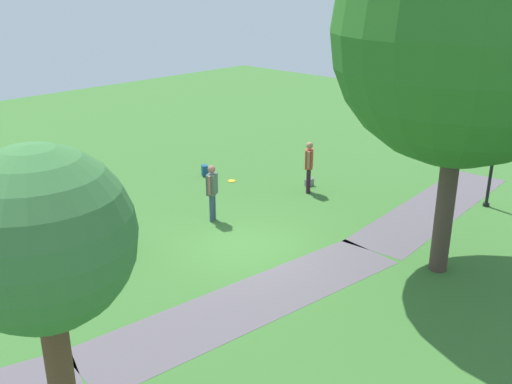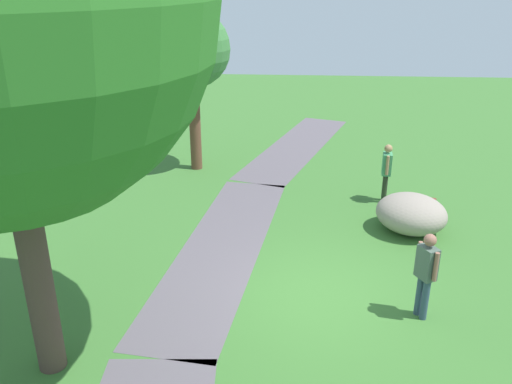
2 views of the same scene
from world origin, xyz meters
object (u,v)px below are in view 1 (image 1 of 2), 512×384
at_px(lamp_post, 496,140).
at_px(woman_with_handbag, 309,163).
at_px(man_near_boulder, 212,189).
at_px(passerby_on_path, 33,248).
at_px(spare_backpack_on_lawn, 205,171).
at_px(lawn_boulder, 97,238).
at_px(handbag_on_grass, 309,182).
at_px(young_tree_near_path, 42,243).
at_px(large_shade_tree, 466,33).
at_px(frisbee_on_grass, 232,181).
at_px(backpack_by_boulder, 44,253).

height_order(lamp_post, woman_with_handbag, lamp_post).
bearing_deg(man_near_boulder, passerby_on_path, -1.39).
bearing_deg(passerby_on_path, spare_backpack_on_lawn, -158.63).
distance_m(lawn_boulder, handbag_on_grass, 7.91).
bearing_deg(handbag_on_grass, woman_with_handbag, 35.47).
xyz_separation_m(lamp_post, woman_with_handbag, (2.89, -4.82, -1.12)).
bearing_deg(young_tree_near_path, lawn_boulder, -124.53).
bearing_deg(passerby_on_path, woman_with_handbag, 175.90).
bearing_deg(lamp_post, woman_with_handbag, -59.07).
bearing_deg(spare_backpack_on_lawn, young_tree_near_path, 40.49).
height_order(large_shade_tree, woman_with_handbag, large_shade_tree).
distance_m(handbag_on_grass, frisbee_on_grass, 2.74).
relative_size(lamp_post, woman_with_handbag, 1.99).
height_order(large_shade_tree, passerby_on_path, large_shade_tree).
xyz_separation_m(large_shade_tree, passerby_on_path, (7.15, -6.37, -4.68)).
xyz_separation_m(young_tree_near_path, man_near_boulder, (-7.68, -5.51, -2.73)).
distance_m(lamp_post, backpack_by_boulder, 13.27).
bearing_deg(backpack_by_boulder, frisbee_on_grass, -173.02).
bearing_deg(large_shade_tree, woman_with_handbag, -109.57).
xyz_separation_m(woman_with_handbag, backpack_by_boulder, (8.48, -1.74, -0.82)).
bearing_deg(large_shade_tree, backpack_by_boulder, -49.11).
relative_size(woman_with_handbag, passerby_on_path, 1.06).
height_order(lawn_boulder, passerby_on_path, passerby_on_path).
bearing_deg(woman_with_handbag, young_tree_near_path, 23.44).
xyz_separation_m(lamp_post, backpack_by_boulder, (11.37, -6.56, -1.94)).
xyz_separation_m(large_shade_tree, man_near_boulder, (1.78, -6.24, -4.64)).
height_order(young_tree_near_path, lamp_post, young_tree_near_path).
bearing_deg(handbag_on_grass, passerby_on_path, -1.68).
distance_m(young_tree_near_path, passerby_on_path, 6.69).
bearing_deg(spare_backpack_on_lawn, man_near_boulder, 51.59).
bearing_deg(lawn_boulder, young_tree_near_path, 55.47).
bearing_deg(lamp_post, frisbee_on_grass, -62.60).
height_order(large_shade_tree, lawn_boulder, large_shade_tree).
bearing_deg(man_near_boulder, large_shade_tree, 105.90).
relative_size(backpack_by_boulder, frisbee_on_grass, 1.43).
xyz_separation_m(lamp_post, frisbee_on_grass, (3.88, -7.48, -2.12)).
height_order(young_tree_near_path, handbag_on_grass, young_tree_near_path).
bearing_deg(large_shade_tree, frisbee_on_grass, -97.12).
height_order(large_shade_tree, spare_backpack_on_lawn, large_shade_tree).
bearing_deg(lamp_post, handbag_on_grass, -65.50).
relative_size(young_tree_near_path, passerby_on_path, 3.01).
height_order(lamp_post, passerby_on_path, lamp_post).
xyz_separation_m(large_shade_tree, frisbee_on_grass, (-1.05, -8.37, -5.62)).
bearing_deg(lawn_boulder, passerby_on_path, 11.12).
distance_m(man_near_boulder, handbag_on_grass, 4.42).
height_order(young_tree_near_path, lawn_boulder, young_tree_near_path).
bearing_deg(woman_with_handbag, large_shade_tree, 70.43).
bearing_deg(lamp_post, young_tree_near_path, 0.63).
xyz_separation_m(man_near_boulder, passerby_on_path, (5.37, -0.13, -0.04)).
height_order(woman_with_handbag, backpack_by_boulder, woman_with_handbag).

